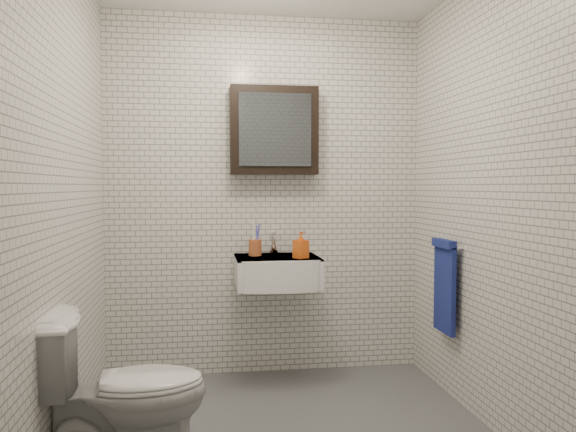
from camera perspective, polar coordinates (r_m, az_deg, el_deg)
The scene contains 9 objects.
ground at distance 3.23m, azimuth -0.18°, elevation -20.97°, with size 2.20×2.00×0.01m, color #515359.
room_shell at distance 2.95m, azimuth -0.19°, elevation 5.92°, with size 2.22×2.02×2.51m.
washbasin at distance 3.72m, azimuth -1.05°, elevation -5.64°, with size 0.55×0.50×0.20m.
faucet at distance 3.90m, azimuth -1.43°, elevation -2.86°, with size 0.06×0.20×0.15m.
mirror_cabinet at distance 3.89m, azimuth -1.43°, elevation 8.66°, with size 0.60×0.15×0.60m.
towel_rail at distance 3.63m, azimuth 15.63°, elevation -6.48°, with size 0.09×0.30×0.58m.
toothbrush_cup at distance 3.80m, azimuth -3.36°, elevation -3.13°, with size 0.11×0.11×0.24m.
soap_bottle at distance 3.65m, azimuth 1.31°, elevation -2.96°, with size 0.08×0.08×0.17m, color orange.
toilet at distance 2.77m, azimuth -16.45°, elevation -16.81°, with size 0.43×0.75×0.76m, color silver.
Camera 1 is at (-0.42, -2.92, 1.32)m, focal length 35.00 mm.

